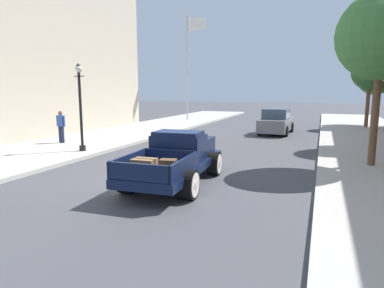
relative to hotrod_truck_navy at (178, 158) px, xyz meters
The scene contains 10 objects.
ground_plane 0.89m from the hotrod_truck_navy, 153.38° to the left, with size 140.00×140.00×0.00m, color #47474C.
sidewalk_left 7.71m from the hotrod_truck_navy, behind, with size 5.50×64.00×0.15m, color #B7B2A8.
hotrod_truck_navy is the anchor object (origin of this frame).
car_background_grey 13.21m from the hotrod_truck_navy, 84.16° to the left, with size 2.00×4.37×1.65m.
pedestrian_sidewalk_left 9.35m from the hotrod_truck_navy, 153.40° to the left, with size 0.53×0.22×1.65m.
street_lamp_near 6.61m from the hotrod_truck_navy, 155.38° to the left, with size 0.50×0.32×3.85m.
flagpole 20.93m from the hotrod_truck_navy, 110.48° to the left, with size 1.74×0.16×9.16m.
street_tree_nearest 8.16m from the hotrod_truck_navy, 34.65° to the left, with size 3.05×3.05×6.06m.
street_tree_third 19.80m from the hotrod_truck_navy, 68.44° to the left, with size 2.56×2.56×5.26m.
street_tree_farthest 21.89m from the hotrod_truck_navy, 68.87° to the left, with size 2.62×2.62×4.94m.
Camera 1 is at (4.56, -9.69, 2.84)m, focal length 31.58 mm.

